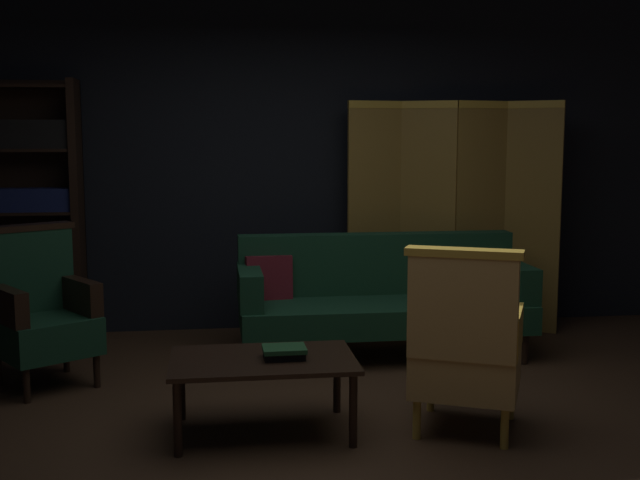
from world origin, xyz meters
TOP-DOWN VIEW (x-y plane):
  - ground_plane at (0.00, 0.00)m, footprint 10.00×10.00m
  - back_wall at (0.00, 2.45)m, footprint 7.20×0.10m
  - folding_screen at (1.29, 2.09)m, footprint 1.71×0.40m
  - bookshelf at (-2.15, 2.19)m, footprint 0.90×0.32m
  - velvet_couch at (0.55, 1.45)m, footprint 2.12×0.78m
  - coffee_table at (-0.43, -0.03)m, footprint 1.00×0.64m
  - armchair_gilt_accent at (0.66, -0.18)m, footprint 0.77×0.77m
  - armchair_wing_left at (-1.80, 1.02)m, footprint 0.80×0.80m
  - book_black_cloth at (-0.31, -0.06)m, footprint 0.22×0.15m
  - book_green_cloth at (-0.31, -0.06)m, footprint 0.23×0.18m

SIDE VIEW (x-z plane):
  - ground_plane at x=0.00m, z-range 0.00..0.00m
  - coffee_table at x=-0.43m, z-range 0.16..0.58m
  - book_black_cloth at x=-0.31m, z-range 0.42..0.46m
  - velvet_couch at x=0.55m, z-range 0.01..0.89m
  - book_green_cloth at x=-0.31m, z-range 0.46..0.49m
  - armchair_gilt_accent at x=0.66m, z-range -0.03..1.01m
  - armchair_wing_left at x=-1.80m, z-range -0.03..1.01m
  - folding_screen at x=1.29m, z-range 0.04..1.94m
  - bookshelf at x=-2.15m, z-range 0.06..2.11m
  - back_wall at x=0.00m, z-range 0.00..2.80m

